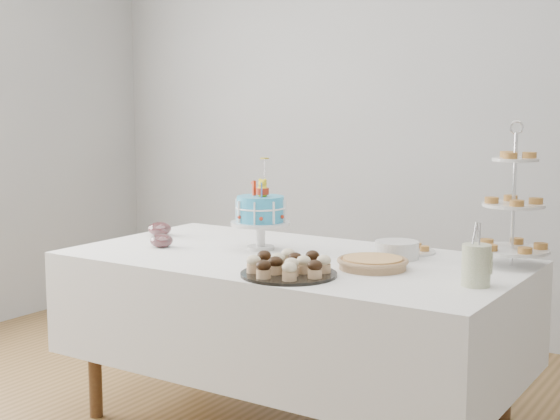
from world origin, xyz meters
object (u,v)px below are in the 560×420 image
Objects in this scene: table at (292,308)px; plate_stack at (397,250)px; pastry_plate at (410,249)px; cupcake_tray at (289,265)px; utensil_pitcher at (476,264)px; birthday_cake at (260,225)px; pie at (373,263)px; jam_bowl_a at (162,241)px; jam_bowl_b at (160,229)px; tiered_stand at (513,206)px.

table is 10.38× the size of plate_stack.
cupcake_tray is at bearing -106.05° from pastry_plate.
utensil_pitcher is (0.45, -0.46, 0.07)m from pastry_plate.
birthday_cake is 0.62m from pie.
jam_bowl_a is 0.33m from jam_bowl_b.
utensil_pitcher is (0.45, -0.31, 0.05)m from plate_stack.
birthday_cake reaches higher than pie.
plate_stack is at bearing 37.88° from birthday_cake.
utensil_pitcher is (0.44, -0.06, 0.06)m from pie.
tiered_stand is at bearing 21.07° from table.
pastry_plate reaches higher than table.
cupcake_tray reaches higher than plate_stack.
table is at bearing 12.62° from jam_bowl_a.
utensil_pitcher is at bearing -7.01° from jam_bowl_b.
tiered_stand is at bearing 14.12° from plate_stack.
pastry_plate is at bearing 11.75° from jam_bowl_b.
utensil_pitcher is at bearing 18.81° from cupcake_tray.
jam_bowl_a is at bearing -160.87° from plate_stack.
birthday_cake is 1.85× the size of pastry_plate.
plate_stack is at bearing 69.53° from cupcake_tray.
jam_bowl_a reaches higher than pie.
jam_bowl_a is at bearing -129.65° from birthday_cake.
tiered_stand reaches higher than cupcake_tray.
cupcake_tray reaches higher than jam_bowl_a.
plate_stack is (-0.01, 0.25, 0.01)m from pie.
utensil_pitcher reaches higher than pie.
pastry_plate is 0.96× the size of utensil_pitcher.
pie is (0.21, 0.29, -0.02)m from cupcake_tray.
birthday_cake is 0.70× the size of tiered_stand.
birthday_cake reaches higher than jam_bowl_a.
table is at bearing -158.93° from tiered_stand.
cupcake_tray is 1.99× the size of plate_stack.
plate_stack is 1.61× the size of jam_bowl_b.
pie is at bearing -5.72° from table.
table is 3.31× the size of tiered_stand.
plate_stack reaches higher than pie.
tiered_stand is (0.84, 0.32, 0.47)m from table.
jam_bowl_b is (-1.23, -0.11, -0.00)m from plate_stack.
birthday_cake is 0.64m from jam_bowl_b.
tiered_stand is 2.62× the size of pastry_plate.
tiered_stand is 1.70m from jam_bowl_b.
jam_bowl_b is (-1.22, -0.25, 0.02)m from pastry_plate.
table is at bearing 168.66° from utensil_pitcher.
tiered_stand is 3.14× the size of plate_stack.
table is 0.46m from cupcake_tray.
jam_bowl_b is at bearing -159.40° from birthday_cake.
jam_bowl_a is (-1.00, -0.35, -0.01)m from plate_stack.
jam_bowl_b is at bearing 173.44° from pie.
tiered_stand reaches higher than birthday_cake.
jam_bowl_b is 0.50× the size of utensil_pitcher.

